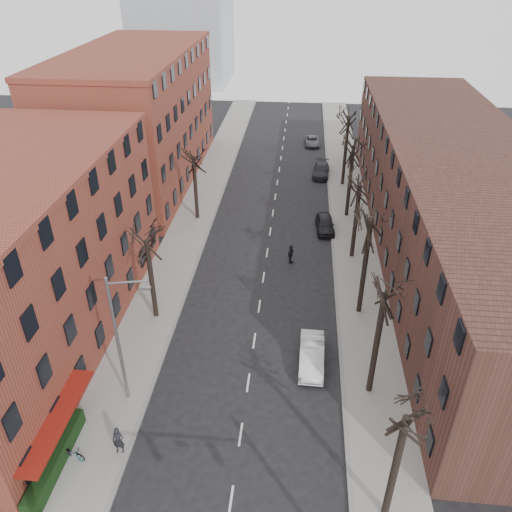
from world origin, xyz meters
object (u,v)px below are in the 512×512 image
(silver_sedan, at_px, (312,355))
(parked_car_mid, at_px, (321,170))
(parked_car_near, at_px, (325,224))
(pedestrian_a, at_px, (119,441))
(bicycle, at_px, (72,453))

(silver_sedan, xyz_separation_m, parked_car_mid, (1.15, 32.49, -0.07))
(parked_car_near, height_order, parked_car_mid, parked_car_near)
(parked_car_mid, distance_m, pedestrian_a, 42.07)
(parked_car_near, distance_m, parked_car_mid, 13.86)
(silver_sedan, bearing_deg, parked_car_mid, 88.77)
(parked_car_near, xyz_separation_m, pedestrian_a, (-11.70, -26.60, 0.33))
(silver_sedan, distance_m, parked_car_near, 18.68)
(parked_car_near, bearing_deg, bicycle, -121.83)
(silver_sedan, relative_size, parked_car_near, 1.10)
(silver_sedan, height_order, bicycle, silver_sedan)
(parked_car_mid, relative_size, pedestrian_a, 2.62)
(parked_car_mid, relative_size, bicycle, 2.84)
(bicycle, bearing_deg, silver_sedan, -42.49)
(silver_sedan, xyz_separation_m, pedestrian_a, (-10.40, -7.96, 0.29))
(bicycle, bearing_deg, pedestrian_a, -61.62)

